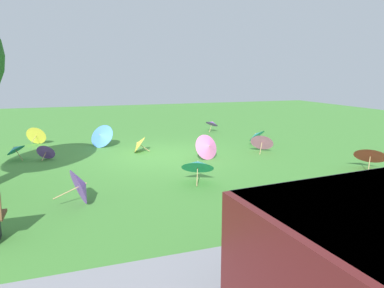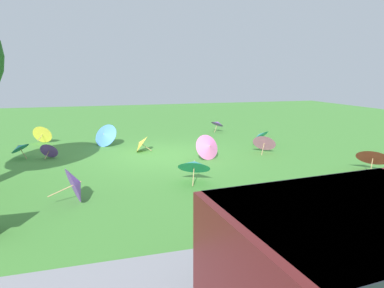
# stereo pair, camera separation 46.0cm
# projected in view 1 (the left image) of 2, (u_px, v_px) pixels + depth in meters

# --- Properties ---
(ground) EXTENTS (40.00, 40.00, 0.00)m
(ground) POSITION_uv_depth(u_px,v_px,m) (161.00, 156.00, 11.76)
(ground) COLOR #478C38
(parasol_yellow_0) EXTENTS (0.86, 0.78, 0.75)m
(parasol_yellow_0) POSITION_uv_depth(u_px,v_px,m) (37.00, 135.00, 13.69)
(parasol_yellow_0) COLOR tan
(parasol_yellow_0) RESTS_ON ground
(parasol_teal_0) EXTENTS (0.79, 0.80, 0.60)m
(parasol_teal_0) POSITION_uv_depth(u_px,v_px,m) (15.00, 149.00, 11.13)
(parasol_teal_0) COLOR tan
(parasol_teal_0) RESTS_ON ground
(parasol_purple_0) EXTENTS (0.81, 0.82, 0.63)m
(parasol_purple_0) POSITION_uv_depth(u_px,v_px,m) (212.00, 123.00, 16.60)
(parasol_purple_0) COLOR tan
(parasol_purple_0) RESTS_ON ground
(parasol_purple_1) EXTENTS (0.90, 0.88, 0.82)m
(parasol_purple_1) POSITION_uv_depth(u_px,v_px,m) (82.00, 185.00, 7.42)
(parasol_purple_1) COLOR tan
(parasol_purple_1) RESTS_ON ground
(parasol_pink_0) EXTENTS (0.95, 0.95, 0.85)m
(parasol_pink_0) POSITION_uv_depth(u_px,v_px,m) (208.00, 147.00, 11.27)
(parasol_pink_0) COLOR tan
(parasol_pink_0) RESTS_ON ground
(parasol_blue_0) EXTENTS (1.13, 1.11, 0.88)m
(parasol_blue_0) POSITION_uv_depth(u_px,v_px,m) (101.00, 135.00, 13.21)
(parasol_blue_0) COLOR tan
(parasol_blue_0) RESTS_ON ground
(parasol_yellow_1) EXTENTS (0.72, 0.79, 0.62)m
(parasol_yellow_1) POSITION_uv_depth(u_px,v_px,m) (138.00, 144.00, 12.30)
(parasol_yellow_1) COLOR tan
(parasol_yellow_1) RESTS_ON ground
(parasol_teal_1) EXTENTS (1.08, 1.07, 0.79)m
(parasol_teal_1) POSITION_uv_depth(u_px,v_px,m) (198.00, 165.00, 8.80)
(parasol_teal_1) COLOR tan
(parasol_teal_1) RESTS_ON ground
(parasol_purple_2) EXTENTS (0.68, 0.63, 0.55)m
(parasol_purple_2) POSITION_uv_depth(u_px,v_px,m) (46.00, 151.00, 11.25)
(parasol_purple_2) COLOR tan
(parasol_purple_2) RESTS_ON ground
(parasol_red_0) EXTENTS (1.21, 1.22, 0.79)m
(parasol_red_0) POSITION_uv_depth(u_px,v_px,m) (371.00, 154.00, 10.04)
(parasol_red_0) COLOR tan
(parasol_red_0) RESTS_ON ground
(parasol_pink_1) EXTENTS (1.05, 1.03, 0.77)m
(parasol_pink_1) POSITION_uv_depth(u_px,v_px,m) (262.00, 141.00, 12.31)
(parasol_pink_1) COLOR tan
(parasol_pink_1) RESTS_ON ground
(parasol_teal_3) EXTENTS (0.92, 0.90, 0.68)m
(parasol_teal_3) POSITION_uv_depth(u_px,v_px,m) (256.00, 135.00, 13.51)
(parasol_teal_3) COLOR tan
(parasol_teal_3) RESTS_ON ground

